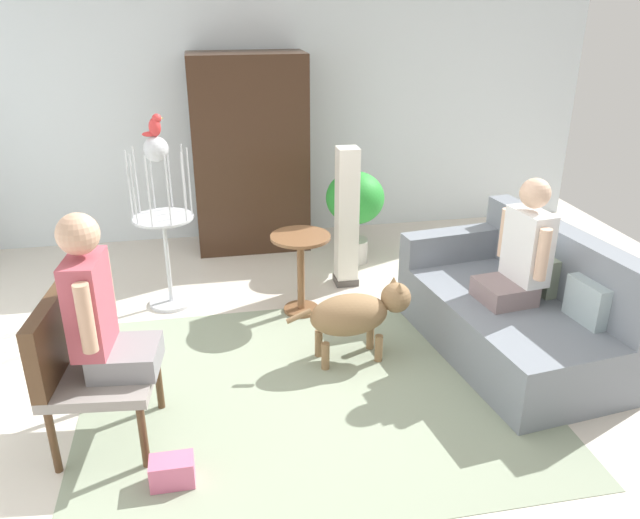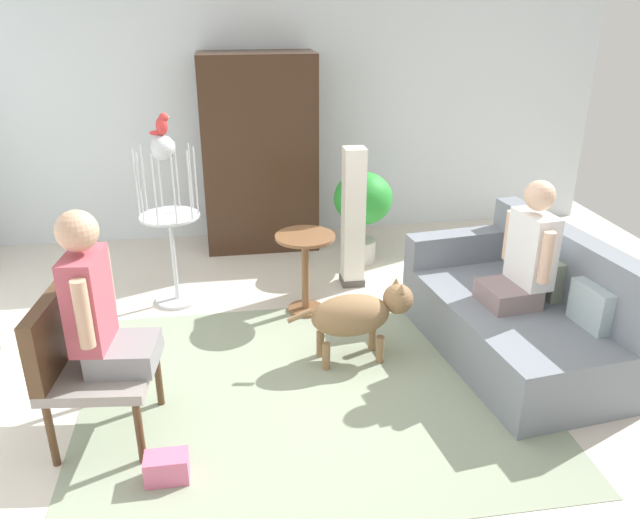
{
  "view_description": "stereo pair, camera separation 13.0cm",
  "coord_description": "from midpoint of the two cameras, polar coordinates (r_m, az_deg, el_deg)",
  "views": [
    {
      "loc": [
        -0.69,
        -3.47,
        2.4
      ],
      "look_at": [
        -0.01,
        0.02,
        0.88
      ],
      "focal_mm": 35.08,
      "sensor_mm": 36.0,
      "label": 1
    },
    {
      "loc": [
        -0.56,
        -3.5,
        2.4
      ],
      "look_at": [
        -0.01,
        0.02,
        0.88
      ],
      "focal_mm": 35.08,
      "sensor_mm": 36.0,
      "label": 2
    }
  ],
  "objects": [
    {
      "name": "round_end_table",
      "position": [
        4.96,
        -0.6,
        -0.33
      ],
      "size": [
        0.47,
        0.47,
        0.66
      ],
      "color": "brown",
      "rests_on": "ground"
    },
    {
      "name": "bird_cage_stand",
      "position": [
        5.12,
        -12.9,
        4.4
      ],
      "size": [
        0.48,
        0.48,
        1.41
      ],
      "color": "silver",
      "rests_on": "ground"
    },
    {
      "name": "parrot",
      "position": [
        4.95,
        -13.49,
        11.86
      ],
      "size": [
        0.17,
        0.1,
        0.17
      ],
      "color": "red",
      "rests_on": "bird_cage_stand"
    },
    {
      "name": "area_rug",
      "position": [
        4.17,
        0.07,
        -11.92
      ],
      "size": [
        2.91,
        2.38,
        0.01
      ],
      "primitive_type": "cube",
      "color": "gray",
      "rests_on": "ground"
    },
    {
      "name": "column_lamp",
      "position": [
        5.4,
        3.74,
        3.69
      ],
      "size": [
        0.2,
        0.2,
        1.23
      ],
      "color": "#4C4742",
      "rests_on": "ground"
    },
    {
      "name": "back_wall",
      "position": [
        6.59,
        -3.38,
        13.55
      ],
      "size": [
        6.85,
        0.12,
        2.62
      ],
      "primitive_type": "cube",
      "color": "silver",
      "rests_on": "ground"
    },
    {
      "name": "person_on_couch",
      "position": [
        4.45,
        19.08,
        0.45
      ],
      "size": [
        0.45,
        0.5,
        0.87
      ],
      "color": "gray"
    },
    {
      "name": "dog",
      "position": [
        4.35,
        4.37,
        -4.97
      ],
      "size": [
        0.9,
        0.34,
        0.58
      ],
      "color": "olive",
      "rests_on": "ground"
    },
    {
      "name": "ground_plane",
      "position": [
        4.28,
        1.11,
        -11.02
      ],
      "size": [
        7.5,
        7.5,
        0.0
      ],
      "primitive_type": "plane",
      "color": "beige"
    },
    {
      "name": "handbag",
      "position": [
        3.58,
        -12.74,
        -18.05
      ],
      "size": [
        0.23,
        0.14,
        0.16
      ],
      "primitive_type": "cube",
      "color": "#D8668C",
      "rests_on": "ground"
    },
    {
      "name": "person_on_armchair",
      "position": [
        3.57,
        -18.71,
        -3.86
      ],
      "size": [
        0.46,
        0.5,
        0.92
      ],
      "color": "gray"
    },
    {
      "name": "potted_plant",
      "position": [
        5.88,
        4.57,
        5.1
      ],
      "size": [
        0.55,
        0.55,
        0.89
      ],
      "color": "beige",
      "rests_on": "ground"
    },
    {
      "name": "couch",
      "position": [
        4.69,
        18.51,
        -4.7
      ],
      "size": [
        1.16,
        1.81,
        0.9
      ],
      "color": "slate",
      "rests_on": "ground"
    },
    {
      "name": "armoire_cabinet",
      "position": [
        6.24,
        -4.94,
        9.61
      ],
      "size": [
        1.1,
        0.56,
        1.9
      ],
      "primitive_type": "cube",
      "color": "#382316",
      "rests_on": "ground"
    },
    {
      "name": "armchair",
      "position": [
        3.76,
        -20.09,
        -8.26
      ],
      "size": [
        0.64,
        0.69,
        0.88
      ],
      "color": "#4C331E",
      "rests_on": "ground"
    }
  ]
}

